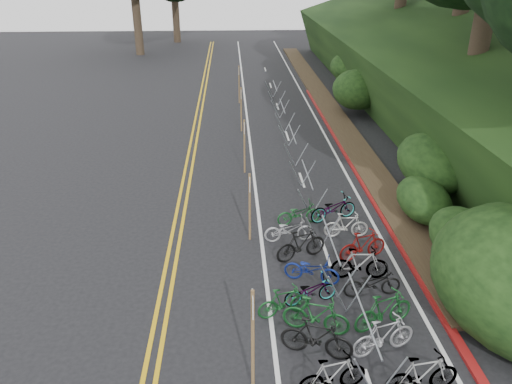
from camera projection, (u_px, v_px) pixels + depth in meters
The scene contains 10 objects.
ground at pixel (234, 339), 12.86m from camera, with size 120.00×120.00×0.00m, color black.
road_markings at pixel (246, 180), 22.00m from camera, with size 7.47×80.00×0.01m.
red_curb at pixel (350, 161), 23.94m from camera, with size 0.25×28.00×0.10m, color maroon.
embankment at pixel (448, 75), 29.55m from camera, with size 14.30×48.14×9.11m.
bike_rack_front at pixel (362, 322), 12.07m from camera, with size 1.18×3.22×1.25m.
bike_racks_rest at pixel (292, 139), 24.37m from camera, with size 1.14×23.00×1.17m.
signpost_near at pixel (253, 335), 10.71m from camera, with size 0.08×0.40×2.75m.
signposts_rest at pixel (243, 123), 24.92m from camera, with size 0.08×18.40×2.50m.
bike_front at pixel (284, 302), 13.53m from camera, with size 1.52×0.43×0.91m, color #144C1E.
bike_valet at pixel (340, 285), 14.17m from camera, with size 3.27×11.28×1.09m.
Camera 1 is at (0.05, -10.02, 8.93)m, focal length 35.00 mm.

